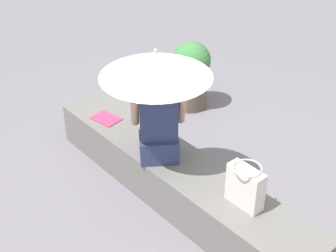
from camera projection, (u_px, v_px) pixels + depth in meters
The scene contains 7 objects.
ground_plane at pixel (177, 198), 4.65m from camera, with size 14.00×14.00×0.00m, color slate.
stone_bench at pixel (177, 180), 4.54m from camera, with size 3.04×0.54×0.43m, color slate.
person_seated at pixel (159, 120), 4.27m from camera, with size 0.43×0.50×0.90m.
parasol at pixel (156, 64), 3.98m from camera, with size 0.94×0.94×1.05m.
handbag_black at pixel (245, 186), 3.84m from camera, with size 0.31×0.23×0.36m.
magazine at pixel (106, 118), 5.03m from camera, with size 0.28×0.20×0.01m, color #D83866.
planter_near at pixel (191, 73), 5.88m from camera, with size 0.45×0.45×0.84m.
Camera 1 is at (2.66, -2.39, 3.05)m, focal length 53.11 mm.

